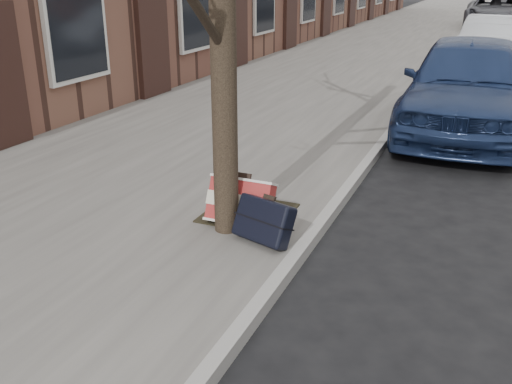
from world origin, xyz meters
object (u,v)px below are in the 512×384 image
at_px(suitcase_navy, 264,220).
at_px(car_near_front, 467,85).
at_px(car_near_mid, 492,43).
at_px(suitcase_red, 240,202).

distance_m(suitcase_navy, car_near_front, 5.41).
distance_m(suitcase_navy, car_near_mid, 12.20).
relative_size(suitcase_navy, car_near_mid, 0.14).
bearing_deg(suitcase_navy, car_near_front, 92.51).
bearing_deg(suitcase_red, car_near_mid, 81.66).
relative_size(suitcase_navy, car_near_front, 0.12).
relative_size(suitcase_red, suitcase_navy, 1.13).
bearing_deg(suitcase_navy, suitcase_red, 161.19).
xyz_separation_m(suitcase_red, car_near_mid, (1.89, 11.85, 0.31)).
distance_m(suitcase_red, suitcase_navy, 0.44).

